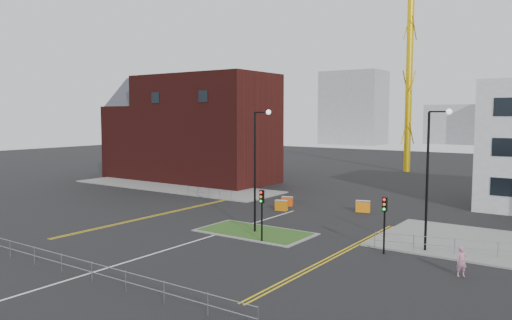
{
  "coord_description": "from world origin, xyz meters",
  "views": [
    {
      "loc": [
        23.1,
        -22.01,
        8.77
      ],
      "look_at": [
        -0.97,
        12.39,
        5.0
      ],
      "focal_mm": 35.0,
      "sensor_mm": 36.0,
      "label": 1
    }
  ],
  "objects": [
    {
      "name": "streetlamp_island",
      "position": [
        2.22,
        8.0,
        5.41
      ],
      "size": [
        1.46,
        0.36,
        9.18
      ],
      "color": "black",
      "rests_on": "ground"
    },
    {
      "name": "skyline_a",
      "position": [
        -40.0,
        120.0,
        11.0
      ],
      "size": [
        18.0,
        12.0,
        22.0
      ],
      "primitive_type": "cube",
      "color": "gray",
      "rests_on": "ground"
    },
    {
      "name": "barrier_left",
      "position": [
        -1.0,
        16.52,
        0.53
      ],
      "size": [
        1.2,
        0.56,
        0.97
      ],
      "color": "#C66E0B",
      "rests_on": "ground"
    },
    {
      "name": "yellow_left_a",
      "position": [
        -9.0,
        10.0,
        0.01
      ],
      "size": [
        0.12,
        24.0,
        0.01
      ],
      "primitive_type": "cube",
      "color": "gold",
      "rests_on": "ground"
    },
    {
      "name": "traffic_light_right",
      "position": [
        12.0,
        7.98,
        2.57
      ],
      "size": [
        0.28,
        0.33,
        3.65
      ],
      "color": "black",
      "rests_on": "ground"
    },
    {
      "name": "brick_building",
      "position": [
        -22.97,
        28.0,
        6.85
      ],
      "size": [
        24.2,
        10.07,
        14.24
      ],
      "color": "#3F120F",
      "rests_on": "ground"
    },
    {
      "name": "railing_left",
      "position": [
        -11.0,
        18.0,
        0.74
      ],
      "size": [
        6.05,
        0.05,
        1.1
      ],
      "color": "gray",
      "rests_on": "ground"
    },
    {
      "name": "barrier_right",
      "position": [
        5.47,
        20.14,
        0.58
      ],
      "size": [
        1.32,
        0.72,
        1.06
      ],
      "color": "orange",
      "rests_on": "ground"
    },
    {
      "name": "grass_island",
      "position": [
        2.0,
        8.0,
        0.06
      ],
      "size": [
        8.0,
        4.0,
        0.12
      ],
      "primitive_type": "cube",
      "color": "#294D19",
      "rests_on": "ground"
    },
    {
      "name": "railing_front",
      "position": [
        0.0,
        -6.0,
        0.78
      ],
      "size": [
        24.05,
        0.05,
        1.1
      ],
      "color": "gray",
      "rests_on": "ground"
    },
    {
      "name": "skyline_d",
      "position": [
        -8.0,
        140.0,
        6.0
      ],
      "size": [
        30.0,
        12.0,
        12.0
      ],
      "primitive_type": "cube",
      "color": "gray",
      "rests_on": "ground"
    },
    {
      "name": "island_kerb",
      "position": [
        2.0,
        8.0,
        0.04
      ],
      "size": [
        8.6,
        4.6,
        0.08
      ],
      "primitive_type": "cube",
      "color": "slate",
      "rests_on": "ground"
    },
    {
      "name": "pedestrian",
      "position": [
        17.07,
        6.18,
        0.82
      ],
      "size": [
        0.72,
        0.66,
        1.64
      ],
      "primitive_type": "imported",
      "rotation": [
        0.0,
        0.0,
        0.59
      ],
      "color": "#C17D96",
      "rests_on": "ground"
    },
    {
      "name": "yellow_right_a",
      "position": [
        9.5,
        6.0,
        0.01
      ],
      "size": [
        0.12,
        20.0,
        0.01
      ],
      "primitive_type": "cube",
      "color": "gold",
      "rests_on": "ground"
    },
    {
      "name": "yellow_left_b",
      "position": [
        -8.7,
        10.0,
        0.01
      ],
      "size": [
        0.12,
        24.0,
        0.01
      ],
      "primitive_type": "cube",
      "color": "gold",
      "rests_on": "ground"
    },
    {
      "name": "barrier_mid",
      "position": [
        -1.8,
        18.84,
        0.5
      ],
      "size": [
        1.15,
        0.69,
        0.92
      ],
      "color": "#DA4C0C",
      "rests_on": "ground"
    },
    {
      "name": "centre_line",
      "position": [
        0.0,
        2.0,
        0.01
      ],
      "size": [
        0.15,
        30.0,
        0.01
      ],
      "primitive_type": "cube",
      "color": "silver",
      "rests_on": "ground"
    },
    {
      "name": "yellow_right_b",
      "position": [
        9.8,
        6.0,
        0.01
      ],
      "size": [
        0.12,
        20.0,
        0.01
      ],
      "primitive_type": "cube",
      "color": "gold",
      "rests_on": "ground"
    },
    {
      "name": "ground",
      "position": [
        0.0,
        0.0,
        0.0
      ],
      "size": [
        200.0,
        200.0,
        0.0
      ],
      "primitive_type": "plane",
      "color": "black",
      "rests_on": "ground"
    },
    {
      "name": "traffic_light_island",
      "position": [
        4.0,
        5.98,
        2.57
      ],
      "size": [
        0.28,
        0.33,
        3.65
      ],
      "color": "black",
      "rests_on": "ground"
    },
    {
      "name": "streetlamp_right_near",
      "position": [
        14.22,
        10.0,
        5.41
      ],
      "size": [
        1.46,
        0.36,
        9.18
      ],
      "color": "black",
      "rests_on": "ground"
    },
    {
      "name": "pavement_left",
      "position": [
        -20.0,
        22.0,
        0.06
      ],
      "size": [
        28.0,
        8.0,
        0.12
      ],
      "primitive_type": "cube",
      "color": "slate",
      "rests_on": "ground"
    }
  ]
}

